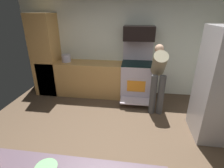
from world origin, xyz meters
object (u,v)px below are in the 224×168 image
object	(u,v)px
person_cook	(158,74)
microwave	(139,33)
stock_pot	(66,58)
oven_range	(136,79)

from	to	relation	value
person_cook	microwave	bearing A→B (deg)	123.47
microwave	person_cook	world-z (taller)	microwave
stock_pot	person_cook	bearing A→B (deg)	-14.78
oven_range	person_cook	bearing A→B (deg)	-52.54
person_cook	stock_pot	world-z (taller)	person_cook
person_cook	stock_pot	distance (m)	2.40
microwave	stock_pot	size ratio (longest dim) A/B	3.11
oven_range	microwave	size ratio (longest dim) A/B	2.00
person_cook	oven_range	bearing A→B (deg)	127.46
oven_range	microwave	xyz separation A→B (m)	(0.00, 0.09, 1.14)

